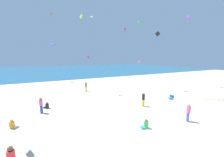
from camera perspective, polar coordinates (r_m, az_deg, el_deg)
ground_plane at (r=17.96m, az=-2.84°, el=-7.62°), size 120.00×120.00×0.00m
ocean_water at (r=61.85m, az=-19.32°, el=3.88°), size 120.00×60.00×0.05m
dune_mound at (r=25.21m, az=36.93°, el=-4.57°), size 11.81×8.27×1.46m
beach_chair_mid_beach at (r=18.11m, az=25.02°, el=-7.56°), size 0.70×0.65×0.55m
person_0 at (r=12.53m, az=-38.06°, el=-16.02°), size 0.60×0.39×0.71m
person_1 at (r=10.38m, az=14.84°, el=-19.43°), size 0.62×0.39×0.73m
person_2 at (r=12.38m, az=31.02°, el=-12.57°), size 0.42×0.42×1.51m
person_3 at (r=20.10m, az=-11.59°, el=-3.29°), size 0.44×0.44×1.58m
person_5 at (r=14.22m, az=13.88°, el=-8.68°), size 0.36×0.36×1.54m
person_6 at (r=13.90m, az=-29.23°, el=-10.00°), size 0.43×0.43×1.56m
person_7 at (r=15.12m, az=-27.18°, el=-10.90°), size 0.61×0.57×0.69m
kite_blue at (r=30.63m, az=-25.03°, el=13.78°), size 1.00×0.89×1.40m
kite_red at (r=28.89m, az=5.81°, el=21.04°), size 0.50×0.08×1.17m
kite_green at (r=29.89m, az=12.22°, el=23.75°), size 0.96×0.75×1.24m
kite_white at (r=32.90m, az=-9.00°, el=25.74°), size 0.72×0.71×1.66m
kite_purple at (r=24.75m, az=30.99°, el=22.77°), size 0.89×0.95×1.31m
kite_magenta at (r=38.55m, az=-10.50°, el=9.51°), size 0.38×1.16×1.56m
kite_pink at (r=23.63m, az=12.01°, el=7.17°), size 0.55×0.15×1.15m
kite_lime at (r=19.96m, az=-13.71°, el=25.31°), size 0.25×0.71×1.51m
kite_black at (r=20.41m, az=19.78°, el=18.21°), size 0.69×0.36×1.55m
kite_orange at (r=30.16m, az=-25.69°, el=24.61°), size 0.53×0.37×1.60m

